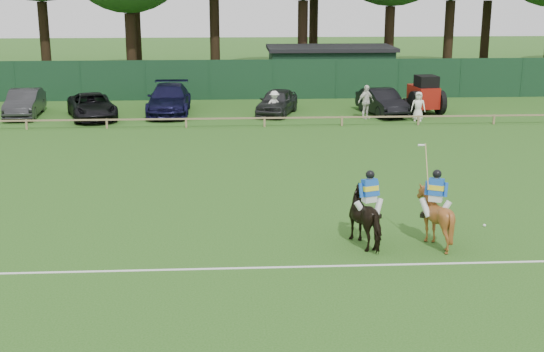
{
  "coord_description": "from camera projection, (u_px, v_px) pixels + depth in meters",
  "views": [
    {
      "loc": [
        -0.78,
        -18.63,
        7.21
      ],
      "look_at": [
        0.5,
        3.0,
        1.4
      ],
      "focal_mm": 48.0,
      "sensor_mm": 36.0,
      "label": 1
    }
  ],
  "objects": [
    {
      "name": "ground",
      "position": [
        260.0,
        254.0,
        19.87
      ],
      "size": [
        160.0,
        160.0,
        0.0
      ],
      "primitive_type": "plane",
      "color": "#1E4C14",
      "rests_on": "ground"
    },
    {
      "name": "horse_dark",
      "position": [
        369.0,
        218.0,
        20.39
      ],
      "size": [
        1.46,
        2.08,
        1.6
      ],
      "primitive_type": "imported",
      "rotation": [
        0.0,
        0.0,
        3.49
      ],
      "color": "black",
      "rests_on": "ground"
    },
    {
      "name": "horse_chestnut",
      "position": [
        434.0,
        217.0,
        20.4
      ],
      "size": [
        1.81,
        1.89,
        1.62
      ],
      "primitive_type": "imported",
      "rotation": [
        0.0,
        0.0,
        2.69
      ],
      "color": "brown",
      "rests_on": "ground"
    },
    {
      "name": "sedan_grey",
      "position": [
        25.0,
        103.0,
        39.96
      ],
      "size": [
        1.89,
        4.62,
        1.49
      ],
      "primitive_type": "imported",
      "rotation": [
        0.0,
        0.0,
        0.07
      ],
      "color": "#2A2A2C",
      "rests_on": "ground"
    },
    {
      "name": "suv_black",
      "position": [
        92.0,
        106.0,
        39.33
      ],
      "size": [
        3.59,
        5.31,
        1.35
      ],
      "primitive_type": "imported",
      "rotation": [
        0.0,
        0.0,
        0.3
      ],
      "color": "black",
      "rests_on": "ground"
    },
    {
      "name": "sedan_navy",
      "position": [
        169.0,
        99.0,
        40.71
      ],
      "size": [
        2.35,
        5.66,
        1.63
      ],
      "primitive_type": "imported",
      "rotation": [
        0.0,
        0.0,
        0.01
      ],
      "color": "black",
      "rests_on": "ground"
    },
    {
      "name": "hatch_grey",
      "position": [
        277.0,
        102.0,
        40.59
      ],
      "size": [
        2.9,
        4.5,
        1.42
      ],
      "primitive_type": "imported",
      "rotation": [
        0.0,
        0.0,
        -0.32
      ],
      "color": "#2B2B2E",
      "rests_on": "ground"
    },
    {
      "name": "estate_black",
      "position": [
        382.0,
        102.0,
        40.48
      ],
      "size": [
        2.37,
        4.57,
        1.43
      ],
      "primitive_type": "imported",
      "rotation": [
        0.0,
        0.0,
        0.2
      ],
      "color": "black",
      "rests_on": "ground"
    },
    {
      "name": "spectator_left",
      "position": [
        274.0,
        105.0,
        39.37
      ],
      "size": [
        1.12,
        0.91,
        1.5
      ],
      "primitive_type": "imported",
      "rotation": [
        0.0,
        0.0,
        0.43
      ],
      "color": "white",
      "rests_on": "ground"
    },
    {
      "name": "spectator_mid",
      "position": [
        366.0,
        102.0,
        39.32
      ],
      "size": [
        1.14,
        0.93,
        1.82
      ],
      "primitive_type": "imported",
      "rotation": [
        0.0,
        0.0,
        0.55
      ],
      "color": "white",
      "rests_on": "ground"
    },
    {
      "name": "spectator_right",
      "position": [
        418.0,
        106.0,
        38.63
      ],
      "size": [
        0.86,
        0.66,
        1.57
      ],
      "primitive_type": "imported",
      "rotation": [
        0.0,
        0.0,
        -0.22
      ],
      "color": "white",
      "rests_on": "ground"
    },
    {
      "name": "rider_dark",
      "position": [
        370.0,
        193.0,
        20.19
      ],
      "size": [
        0.92,
        0.54,
        1.41
      ],
      "rotation": [
        0.0,
        0.0,
        3.49
      ],
      "color": "silver",
      "rests_on": "ground"
    },
    {
      "name": "rider_chestnut",
      "position": [
        436.0,
        192.0,
        20.2
      ],
      "size": [
        0.9,
        0.79,
        2.05
      ],
      "rotation": [
        0.0,
        0.0,
        2.69
      ],
      "color": "silver",
      "rests_on": "ground"
    },
    {
      "name": "polo_ball",
      "position": [
        484.0,
        225.0,
        22.06
      ],
      "size": [
        0.09,
        0.09,
        0.09
      ],
      "primitive_type": "sphere",
      "color": "silver",
      "rests_on": "ground"
    },
    {
      "name": "pitch_lines",
      "position": [
        267.0,
        309.0,
        16.49
      ],
      "size": [
        60.0,
        5.1,
        0.01
      ],
      "color": "silver",
      "rests_on": "ground"
    },
    {
      "name": "pitch_rail",
      "position": [
        245.0,
        118.0,
        37.11
      ],
      "size": [
        62.1,
        0.1,
        0.5
      ],
      "color": "#997F5B",
      "rests_on": "ground"
    },
    {
      "name": "perimeter_fence",
      "position": [
        242.0,
        80.0,
        45.58
      ],
      "size": [
        92.08,
        0.08,
        2.5
      ],
      "color": "#14351E",
      "rests_on": "ground"
    },
    {
      "name": "utility_shed",
      "position": [
        330.0,
        69.0,
        48.74
      ],
      "size": [
        8.4,
        4.4,
        3.04
      ],
      "color": "#14331E",
      "rests_on": "ground"
    },
    {
      "name": "tree_row",
      "position": [
        267.0,
        82.0,
        53.73
      ],
      "size": [
        96.0,
        12.0,
        21.0
      ],
      "primitive_type": null,
      "color": "#26561C",
      "rests_on": "ground"
    },
    {
      "name": "tractor",
      "position": [
        424.0,
        95.0,
        40.78
      ],
      "size": [
        2.0,
        2.75,
        2.16
      ],
      "rotation": [
        0.0,
        0.0,
        0.12
      ],
      "color": "maroon",
      "rests_on": "ground"
    }
  ]
}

